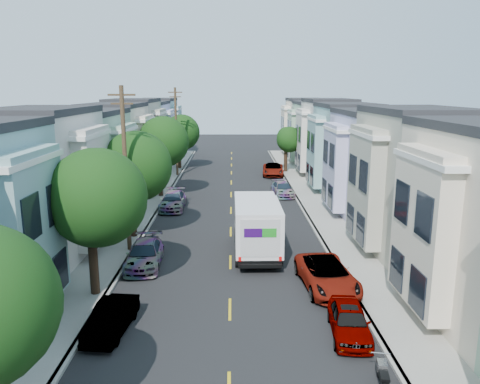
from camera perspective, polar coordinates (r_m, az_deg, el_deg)
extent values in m
plane|color=black|center=(27.69, -1.18, -8.57)|extent=(160.00, 160.00, 0.00)
cube|color=black|center=(42.04, -1.10, -1.23)|extent=(12.00, 70.00, 0.02)
cube|color=gray|center=(42.48, -9.29, -1.16)|extent=(0.30, 70.00, 0.15)
cube|color=gray|center=(42.43, 7.10, -1.10)|extent=(0.30, 70.00, 0.15)
cube|color=gray|center=(42.68, -11.02, -1.16)|extent=(2.60, 70.00, 0.15)
cube|color=gray|center=(42.63, 8.83, -1.09)|extent=(2.60, 70.00, 0.15)
cube|color=gold|center=(42.04, -1.10, -1.24)|extent=(0.12, 70.00, 0.01)
cube|color=#B8B5DB|center=(43.53, -15.94, -1.25)|extent=(5.00, 70.00, 8.50)
cube|color=#B8B5DB|center=(43.45, 13.77, -1.15)|extent=(5.00, 70.00, 8.50)
cylinder|color=black|center=(23.95, -17.41, -8.36)|extent=(0.44, 0.44, 3.30)
sphere|color=#124011|center=(22.94, -17.22, -0.67)|extent=(4.70, 4.70, 4.70)
cylinder|color=black|center=(32.41, -12.92, -2.68)|extent=(0.44, 0.44, 3.31)
sphere|color=#124011|center=(31.67, -12.68, 3.09)|extent=(4.70, 4.70, 4.70)
cylinder|color=black|center=(44.27, -9.68, 1.64)|extent=(0.44, 0.44, 3.56)
sphere|color=#124011|center=(43.73, -9.45, 6.05)|extent=(4.70, 4.70, 4.70)
cylinder|color=black|center=(59.94, -7.40, 4.27)|extent=(0.44, 0.44, 3.08)
sphere|color=#124011|center=(59.55, -7.19, 7.23)|extent=(4.48, 4.48, 4.48)
cylinder|color=black|center=(57.15, 5.58, 3.84)|extent=(0.44, 0.44, 2.93)
sphere|color=#124011|center=(56.86, 5.94, 6.38)|extent=(3.10, 3.10, 3.10)
cylinder|color=#42301E|center=(29.01, -13.76, 2.30)|extent=(0.26, 0.26, 10.00)
cube|color=#42301E|center=(28.59, -14.24, 11.41)|extent=(1.60, 0.12, 0.12)
cylinder|color=#42301E|center=(54.46, -7.78, 7.11)|extent=(0.26, 0.26, 10.00)
cube|color=#42301E|center=(54.24, -7.92, 11.95)|extent=(1.60, 0.12, 0.12)
cube|color=silver|center=(27.62, 2.16, -4.13)|extent=(2.64, 4.73, 2.58)
cube|color=silver|center=(30.98, 1.82, -2.50)|extent=(2.64, 2.20, 2.38)
cube|color=black|center=(29.00, 2.04, -6.28)|extent=(2.43, 6.79, 0.26)
cube|color=#2D0A51|center=(25.26, 1.58, -4.99)|extent=(0.99, 0.04, 0.48)
cube|color=#198C1E|center=(25.31, 3.58, -4.97)|extent=(0.77, 0.04, 0.48)
cylinder|color=black|center=(26.85, -0.27, -8.12)|extent=(0.31, 0.99, 0.99)
cylinder|color=black|center=(26.98, 4.83, -8.07)|extent=(0.31, 0.99, 0.99)
cylinder|color=black|center=(31.04, -0.37, -5.26)|extent=(0.31, 0.99, 0.99)
cylinder|color=black|center=(31.15, 4.02, -5.22)|extent=(0.31, 0.99, 0.99)
imported|color=black|center=(36.40, 2.06, -2.39)|extent=(2.09, 4.03, 1.25)
imported|color=black|center=(20.75, -15.41, -14.68)|extent=(1.68, 3.81, 1.23)
imported|color=#B2B8BE|center=(27.46, -11.56, -7.49)|extent=(2.14, 4.66, 1.37)
imported|color=#5B040D|center=(39.86, -8.17, -1.07)|extent=(2.04, 4.78, 1.43)
imported|color=#444649|center=(20.31, 13.17, -15.06)|extent=(1.90, 4.13, 1.30)
imported|color=white|center=(24.39, 10.54, -9.92)|extent=(2.87, 5.45, 1.46)
imported|color=black|center=(44.59, 5.21, 0.34)|extent=(2.16, 4.37, 1.27)
imported|color=black|center=(55.00, 4.05, 2.74)|extent=(2.76, 5.30, 1.43)
cylinder|color=black|center=(18.17, 16.21, -19.87)|extent=(0.13, 0.70, 0.70)
cube|color=black|center=(17.46, 17.03, -20.62)|extent=(0.24, 1.20, 0.20)
cube|color=#B2B2B2|center=(17.56, 16.79, -19.55)|extent=(0.31, 0.48, 0.24)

